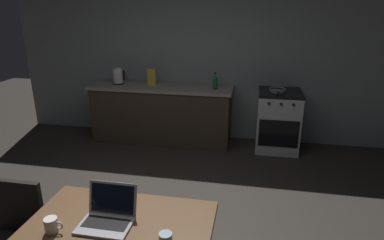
{
  "coord_description": "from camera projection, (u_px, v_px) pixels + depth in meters",
  "views": [
    {
      "loc": [
        0.9,
        -2.41,
        2.05
      ],
      "look_at": [
        0.27,
        0.88,
        0.88
      ],
      "focal_mm": 31.09,
      "sensor_mm": 36.0,
      "label": 1
    }
  ],
  "objects": [
    {
      "name": "ground_plane",
      "position": [
        145.0,
        239.0,
        3.07
      ],
      "size": [
        12.0,
        12.0,
        0.0
      ],
      "primitive_type": "plane",
      "color": "#2D2823"
    },
    {
      "name": "back_wall",
      "position": [
        216.0,
        49.0,
        5.03
      ],
      "size": [
        6.4,
        0.1,
        2.8
      ],
      "primitive_type": "cube",
      "color": "gray",
      "rests_on": "ground_plane"
    },
    {
      "name": "kitchen_counter",
      "position": [
        162.0,
        113.0,
        5.16
      ],
      "size": [
        2.16,
        0.64,
        0.88
      ],
      "color": "#382D23",
      "rests_on": "ground_plane"
    },
    {
      "name": "stove_oven",
      "position": [
        278.0,
        121.0,
        4.85
      ],
      "size": [
        0.6,
        0.62,
        0.88
      ],
      "color": "#B7BABF",
      "rests_on": "ground_plane"
    },
    {
      "name": "dining_table",
      "position": [
        117.0,
        239.0,
        2.06
      ],
      "size": [
        1.16,
        0.79,
        0.76
      ],
      "color": "brown",
      "rests_on": "ground_plane"
    },
    {
      "name": "chair",
      "position": [
        13.0,
        234.0,
        2.37
      ],
      "size": [
        0.4,
        0.4,
        0.87
      ],
      "rotation": [
        0.0,
        0.0,
        -0.15
      ],
      "color": "black",
      "rests_on": "ground_plane"
    },
    {
      "name": "laptop",
      "position": [
        108.0,
        217.0,
        2.06
      ],
      "size": [
        0.32,
        0.28,
        0.22
      ],
      "rotation": [
        0.0,
        0.0,
        0.21
      ],
      "color": "#99999E",
      "rests_on": "dining_table"
    },
    {
      "name": "electric_kettle",
      "position": [
        118.0,
        76.0,
        5.09
      ],
      "size": [
        0.19,
        0.16,
        0.25
      ],
      "color": "black",
      "rests_on": "kitchen_counter"
    },
    {
      "name": "bottle",
      "position": [
        215.0,
        81.0,
        4.78
      ],
      "size": [
        0.07,
        0.07,
        0.24
      ],
      "color": "#19592D",
      "rests_on": "kitchen_counter"
    },
    {
      "name": "frying_pan",
      "position": [
        278.0,
        90.0,
        4.67
      ],
      "size": [
        0.23,
        0.4,
        0.05
      ],
      "color": "gray",
      "rests_on": "stove_oven"
    },
    {
      "name": "coffee_mug",
      "position": [
        52.0,
        225.0,
        1.98
      ],
      "size": [
        0.12,
        0.08,
        0.09
      ],
      "color": "silver",
      "rests_on": "dining_table"
    },
    {
      "name": "cereal_box",
      "position": [
        152.0,
        77.0,
        5.01
      ],
      "size": [
        0.13,
        0.05,
        0.25
      ],
      "color": "gold",
      "rests_on": "kitchen_counter"
    }
  ]
}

